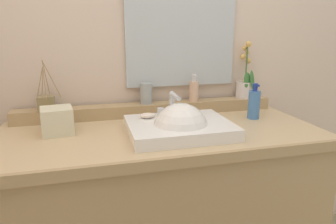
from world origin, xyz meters
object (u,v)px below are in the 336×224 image
at_px(sink_basin, 180,130).
at_px(soap_dispenser, 194,90).
at_px(potted_plant, 245,84).
at_px(reed_diffuser, 46,103).
at_px(soap_bar, 148,115).
at_px(lotion_bottle, 254,104).
at_px(tissue_box, 57,121).
at_px(tumbler_cup, 146,94).

relative_size(sink_basin, soap_dispenser, 3.02).
distance_m(potted_plant, reed_diffuser, 1.07).
bearing_deg(soap_bar, soap_dispenser, 36.80).
distance_m(potted_plant, lotion_bottle, 0.23).
xyz_separation_m(soap_bar, potted_plant, (0.62, 0.25, 0.07)).
relative_size(soap_bar, reed_diffuser, 0.29).
xyz_separation_m(soap_bar, lotion_bottle, (0.56, 0.04, 0.01)).
distance_m(soap_bar, soap_dispenser, 0.38).
height_order(soap_dispenser, tissue_box, soap_dispenser).
relative_size(soap_bar, lotion_bottle, 0.39).
relative_size(potted_plant, soap_dispenser, 2.15).
distance_m(soap_dispenser, reed_diffuser, 0.75).
bearing_deg(soap_bar, tumbler_cup, 80.62).
xyz_separation_m(potted_plant, tumbler_cup, (-0.58, -0.01, -0.02)).
relative_size(tumbler_cup, reed_diffuser, 0.45).
relative_size(soap_dispenser, reed_diffuser, 0.61).
bearing_deg(sink_basin, potted_plant, 35.52).
xyz_separation_m(soap_dispenser, tissue_box, (-0.69, -0.18, -0.07)).
relative_size(soap_bar, soap_dispenser, 0.48).
relative_size(reed_diffuser, lotion_bottle, 1.33).
xyz_separation_m(soap_bar, tissue_box, (-0.39, 0.04, -0.01)).
bearing_deg(sink_basin, reed_diffuser, 150.23).
bearing_deg(soap_dispenser, lotion_bottle, -36.03).
bearing_deg(soap_bar, potted_plant, 21.74).
xyz_separation_m(soap_dispenser, tumbler_cup, (-0.26, 0.01, -0.01)).
bearing_deg(lotion_bottle, tumbler_cup, 159.26).
height_order(potted_plant, lotion_bottle, potted_plant).
bearing_deg(soap_bar, reed_diffuser, 153.92).
height_order(soap_bar, tissue_box, tissue_box).
xyz_separation_m(potted_plant, tissue_box, (-1.01, -0.20, -0.08)).
height_order(soap_dispenser, lotion_bottle, soap_dispenser).
height_order(sink_basin, potted_plant, potted_plant).
bearing_deg(potted_plant, soap_bar, -158.26).
relative_size(tumbler_cup, tissue_box, 0.83).
bearing_deg(tissue_box, potted_plant, 11.51).
height_order(reed_diffuser, lotion_bottle, reed_diffuser).
xyz_separation_m(tumbler_cup, lotion_bottle, (0.52, -0.20, -0.04)).
xyz_separation_m(potted_plant, soap_dispenser, (-0.32, -0.02, -0.02)).
height_order(soap_dispenser, tumbler_cup, soap_dispenser).
bearing_deg(lotion_bottle, reed_diffuser, 169.60).
bearing_deg(reed_diffuser, potted_plant, 1.33).
relative_size(sink_basin, tissue_box, 3.41).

